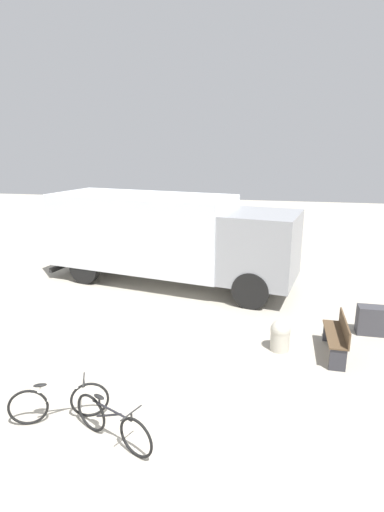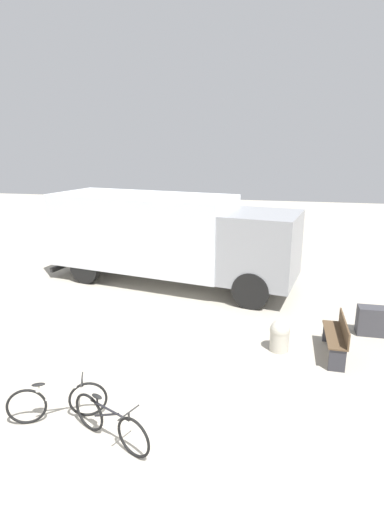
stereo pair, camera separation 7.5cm
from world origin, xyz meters
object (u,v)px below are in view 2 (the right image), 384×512
bicycle_near (57,402)px  bicycle_middle (110,423)px  delivery_truck (167,235)px  utility_box (371,321)px  park_bench (337,336)px  bollard_near_bench (280,335)px

bicycle_near → bicycle_middle: 1.13m
bicycle_near → bicycle_middle: bearing=-39.8°
delivery_truck → bicycle_middle: size_ratio=5.61×
bicycle_near → utility_box: 7.48m
park_bench → utility_box: 1.64m
delivery_truck → bicycle_middle: delivery_truck is taller
bicycle_middle → bollard_near_bench: 4.43m
bollard_near_bench → utility_box: bollard_near_bench is taller
bollard_near_bench → utility_box: 2.58m
bollard_near_bench → utility_box: size_ratio=1.02×
bollard_near_bench → utility_box: bearing=30.5°
delivery_truck → park_bench: size_ratio=5.95×
delivery_truck → bicycle_middle: (1.17, -7.62, -1.34)m
bicycle_middle → utility_box: size_ratio=2.14×
delivery_truck → utility_box: (5.98, -2.72, -1.33)m
park_bench → delivery_truck: bearing=51.8°
bicycle_near → bollard_near_bench: bicycle_near is taller
utility_box → park_bench: bearing=-126.7°
bicycle_middle → utility_box: bicycle_middle is taller
utility_box → delivery_truck: bearing=155.5°
delivery_truck → park_bench: (5.00, -4.03, -1.20)m
park_bench → utility_box: size_ratio=2.02×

